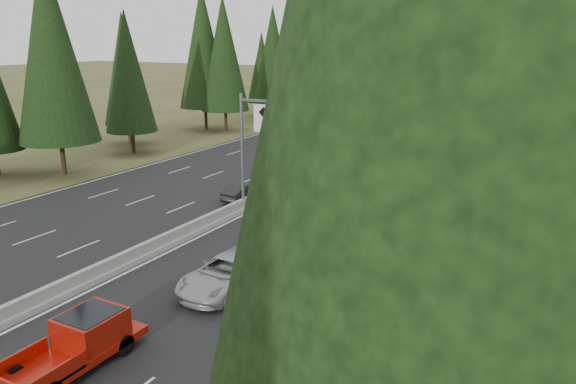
# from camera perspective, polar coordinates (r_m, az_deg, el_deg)

# --- Properties ---
(road) EXTENTS (32.00, 260.00, 0.08)m
(road) POSITION_cam_1_polar(r_m,az_deg,el_deg) (89.04, 15.35, 7.48)
(road) COLOR black
(road) RESTS_ON ground
(shoulder_right) EXTENTS (3.60, 260.00, 0.06)m
(shoulder_right) POSITION_cam_1_polar(r_m,az_deg,el_deg) (86.70, 26.88, 6.15)
(shoulder_right) COLOR olive
(shoulder_right) RESTS_ON ground
(shoulder_left) EXTENTS (3.60, 260.00, 0.06)m
(shoulder_left) POSITION_cam_1_polar(r_m,az_deg,el_deg) (94.72, 4.75, 8.42)
(shoulder_left) COLOR #424520
(shoulder_left) RESTS_ON ground
(median_barrier) EXTENTS (0.70, 260.00, 0.85)m
(median_barrier) POSITION_cam_1_polar(r_m,az_deg,el_deg) (88.99, 15.36, 7.72)
(median_barrier) COLOR gray
(median_barrier) RESTS_ON road
(sign_gantry) EXTENTS (16.75, 0.98, 7.80)m
(sign_gantry) POSITION_cam_1_polar(r_m,az_deg,el_deg) (42.83, 12.89, 6.55)
(sign_gantry) COLOR slate
(sign_gantry) RESTS_ON road
(hov_sign_pole) EXTENTS (2.80, 0.50, 8.00)m
(hov_sign_pole) POSITION_cam_1_polar(r_m,az_deg,el_deg) (37.33, -3.98, 4.78)
(hov_sign_pole) COLOR slate
(hov_sign_pole) RESTS_ON road
(tree_row_left) EXTENTS (12.18, 241.68, 18.89)m
(tree_row_left) POSITION_cam_1_polar(r_m,az_deg,el_deg) (92.81, 1.45, 14.11)
(tree_row_left) COLOR black
(tree_row_left) RESTS_ON ground
(silver_minivan) EXTENTS (2.87, 5.90, 1.62)m
(silver_minivan) POSITION_cam_1_polar(r_m,az_deg,el_deg) (26.89, -6.06, -8.19)
(silver_minivan) COLOR #A7A7AC
(silver_minivan) RESTS_ON road
(red_pickup) EXTENTS (2.01, 5.62, 1.83)m
(red_pickup) POSITION_cam_1_polar(r_m,az_deg,el_deg) (22.30, -20.18, -13.81)
(red_pickup) COLOR black
(red_pickup) RESTS_ON road
(car_ahead_green) EXTENTS (1.84, 4.21, 1.41)m
(car_ahead_green) POSITION_cam_1_polar(r_m,az_deg,el_deg) (78.27, 19.64, 6.64)
(car_ahead_green) COLOR #14582E
(car_ahead_green) RESTS_ON road
(car_ahead_dkred) EXTENTS (1.85, 4.36, 1.40)m
(car_ahead_dkred) POSITION_cam_1_polar(r_m,az_deg,el_deg) (82.04, 21.53, 6.83)
(car_ahead_dkred) COLOR #5E0D18
(car_ahead_dkred) RESTS_ON road
(car_ahead_dkgrey) EXTENTS (2.47, 5.06, 1.42)m
(car_ahead_dkgrey) POSITION_cam_1_polar(r_m,az_deg,el_deg) (71.23, 23.71, 5.44)
(car_ahead_dkgrey) COLOR black
(car_ahead_dkgrey) RESTS_ON road
(car_ahead_white) EXTENTS (2.67, 5.73, 1.59)m
(car_ahead_white) POSITION_cam_1_polar(r_m,az_deg,el_deg) (115.02, 20.64, 9.17)
(car_ahead_white) COLOR silver
(car_ahead_white) RESTS_ON road
(car_ahead_far) EXTENTS (1.95, 4.26, 1.41)m
(car_ahead_far) POSITION_cam_1_polar(r_m,az_deg,el_deg) (151.82, 21.86, 10.33)
(car_ahead_far) COLOR black
(car_ahead_far) RESTS_ON road
(car_onc_near) EXTENTS (1.37, 3.87, 1.27)m
(car_onc_near) POSITION_cam_1_polar(r_m,az_deg,el_deg) (41.16, -4.65, 0.05)
(car_onc_near) COLOR black
(car_onc_near) RESTS_ON road
(car_onc_blue) EXTENTS (2.83, 5.89, 1.65)m
(car_onc_blue) POSITION_cam_1_polar(r_m,az_deg,el_deg) (68.52, 4.39, 6.45)
(car_onc_blue) COLOR navy
(car_onc_blue) RESTS_ON road
(car_onc_white) EXTENTS (1.89, 3.89, 1.28)m
(car_onc_white) POSITION_cam_1_polar(r_m,az_deg,el_deg) (94.86, 13.29, 8.50)
(car_onc_white) COLOR silver
(car_onc_white) RESTS_ON road
(car_onc_far) EXTENTS (2.94, 5.49, 1.47)m
(car_onc_far) POSITION_cam_1_polar(r_m,az_deg,el_deg) (97.64, 10.20, 8.91)
(car_onc_far) COLOR black
(car_onc_far) RESTS_ON road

